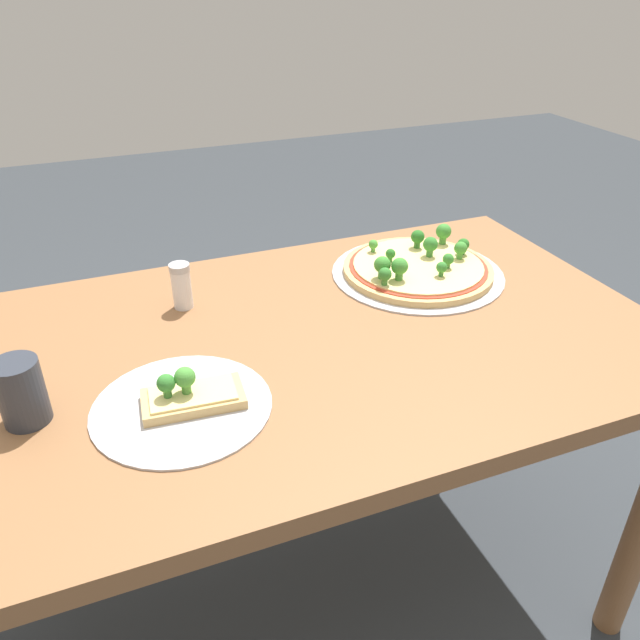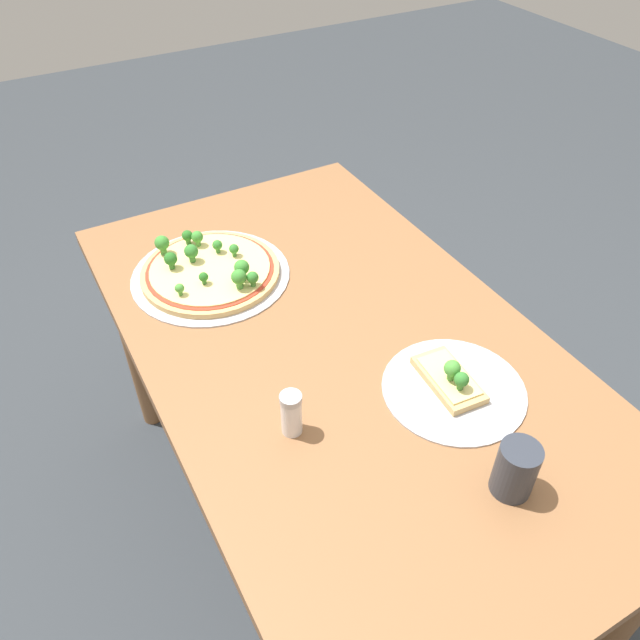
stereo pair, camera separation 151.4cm
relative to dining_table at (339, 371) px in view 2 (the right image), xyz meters
The scene contains 6 objects.
ground_plane 0.62m from the dining_table, ahead, with size 8.00×8.00×0.00m, color #33383D.
dining_table is the anchor object (origin of this frame).
pizza_tray_whole 0.39m from the dining_table, 24.16° to the left, with size 0.37×0.37×0.07m.
pizza_tray_slice 0.27m from the dining_table, 150.58° to the right, with size 0.28×0.28×0.07m.
drinking_cup 0.47m from the dining_table, behind, with size 0.07×0.07×0.10m, color #2D333D.
condiment_shaker 0.29m from the dining_table, 129.64° to the left, with size 0.04×0.04×0.09m.
Camera 2 is at (-0.81, 0.49, 1.61)m, focal length 35.00 mm.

